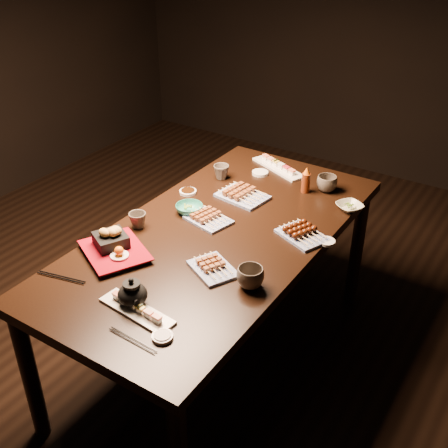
{
  "coord_description": "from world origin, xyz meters",
  "views": [
    {
      "loc": [
        1.62,
        -1.87,
        2.1
      ],
      "look_at": [
        0.41,
        -0.01,
        0.77
      ],
      "focal_mm": 45.0,
      "sensor_mm": 36.0,
      "label": 1
    }
  ],
  "objects_px": {
    "dining_table": "(218,297)",
    "condiment_bottle": "(306,180)",
    "sushi_platter_near": "(137,308)",
    "edamame_bowl_green": "(189,209)",
    "teacup_mid_right": "(250,277)",
    "sushi_platter_far": "(278,165)",
    "teacup_far_left": "(221,172)",
    "teacup_far_right": "(327,184)",
    "yakitori_plate_center": "(208,216)",
    "yakitori_plate_left": "(243,192)",
    "edamame_bowl_cream": "(349,207)",
    "teacup_near_left": "(138,220)",
    "teapot": "(132,292)",
    "tempura_tray": "(114,244)",
    "yakitori_plate_right": "(213,265)"
  },
  "relations": [
    {
      "from": "dining_table",
      "to": "condiment_bottle",
      "type": "height_order",
      "value": "condiment_bottle"
    },
    {
      "from": "sushi_platter_near",
      "to": "edamame_bowl_green",
      "type": "height_order",
      "value": "edamame_bowl_green"
    },
    {
      "from": "teacup_mid_right",
      "to": "sushi_platter_far",
      "type": "bearing_deg",
      "value": 112.45
    },
    {
      "from": "teacup_far_left",
      "to": "edamame_bowl_green",
      "type": "bearing_deg",
      "value": -79.51
    },
    {
      "from": "teacup_mid_right",
      "to": "teacup_far_right",
      "type": "relative_size",
      "value": 1.04
    },
    {
      "from": "yakitori_plate_center",
      "to": "edamame_bowl_green",
      "type": "xyz_separation_m",
      "value": [
        -0.12,
        0.02,
        -0.01
      ]
    },
    {
      "from": "yakitori_plate_left",
      "to": "edamame_bowl_cream",
      "type": "distance_m",
      "value": 0.53
    },
    {
      "from": "edamame_bowl_cream",
      "to": "edamame_bowl_green",
      "type": "bearing_deg",
      "value": -144.79
    },
    {
      "from": "sushi_platter_near",
      "to": "teacup_mid_right",
      "type": "relative_size",
      "value": 2.96
    },
    {
      "from": "yakitori_plate_left",
      "to": "teacup_near_left",
      "type": "xyz_separation_m",
      "value": [
        -0.26,
        -0.51,
        0.01
      ]
    },
    {
      "from": "yakitori_plate_center",
      "to": "edamame_bowl_cream",
      "type": "xyz_separation_m",
      "value": [
        0.51,
        0.47,
        -0.01
      ]
    },
    {
      "from": "teacup_near_left",
      "to": "teacup_mid_right",
      "type": "xyz_separation_m",
      "value": [
        0.66,
        -0.1,
        0.01
      ]
    },
    {
      "from": "sushi_platter_far",
      "to": "teacup_mid_right",
      "type": "distance_m",
      "value": 1.1
    },
    {
      "from": "teacup_far_right",
      "to": "condiment_bottle",
      "type": "height_order",
      "value": "condiment_bottle"
    },
    {
      "from": "teapot",
      "to": "edamame_bowl_green",
      "type": "bearing_deg",
      "value": 142.63
    },
    {
      "from": "yakitori_plate_left",
      "to": "tempura_tray",
      "type": "height_order",
      "value": "tempura_tray"
    },
    {
      "from": "yakitori_plate_center",
      "to": "teacup_mid_right",
      "type": "height_order",
      "value": "teacup_mid_right"
    },
    {
      "from": "yakitori_plate_right",
      "to": "teacup_mid_right",
      "type": "distance_m",
      "value": 0.18
    },
    {
      "from": "yakitori_plate_right",
      "to": "edamame_bowl_green",
      "type": "distance_m",
      "value": 0.49
    },
    {
      "from": "edamame_bowl_green",
      "to": "teapot",
      "type": "height_order",
      "value": "teapot"
    },
    {
      "from": "sushi_platter_near",
      "to": "condiment_bottle",
      "type": "relative_size",
      "value": 2.33
    },
    {
      "from": "tempura_tray",
      "to": "condiment_bottle",
      "type": "distance_m",
      "value": 1.06
    },
    {
      "from": "yakitori_plate_left",
      "to": "edamame_bowl_green",
      "type": "relative_size",
      "value": 1.84
    },
    {
      "from": "dining_table",
      "to": "condiment_bottle",
      "type": "distance_m",
      "value": 0.75
    },
    {
      "from": "dining_table",
      "to": "sushi_platter_far",
      "type": "distance_m",
      "value": 0.85
    },
    {
      "from": "dining_table",
      "to": "yakitori_plate_left",
      "type": "distance_m",
      "value": 0.54
    },
    {
      "from": "yakitori_plate_right",
      "to": "teacup_far_right",
      "type": "relative_size",
      "value": 1.92
    },
    {
      "from": "edamame_bowl_cream",
      "to": "teapot",
      "type": "xyz_separation_m",
      "value": [
        -0.41,
        -1.13,
        0.04
      ]
    },
    {
      "from": "teapot",
      "to": "sushi_platter_far",
      "type": "bearing_deg",
      "value": 128.2
    },
    {
      "from": "yakitori_plate_center",
      "to": "teacup_near_left",
      "type": "distance_m",
      "value": 0.33
    },
    {
      "from": "yakitori_plate_center",
      "to": "teacup_far_left",
      "type": "xyz_separation_m",
      "value": [
        -0.2,
        0.41,
        0.01
      ]
    },
    {
      "from": "sushi_platter_near",
      "to": "yakitori_plate_left",
      "type": "relative_size",
      "value": 1.33
    },
    {
      "from": "dining_table",
      "to": "tempura_tray",
      "type": "height_order",
      "value": "tempura_tray"
    },
    {
      "from": "yakitori_plate_right",
      "to": "teapot",
      "type": "relative_size",
      "value": 1.51
    },
    {
      "from": "teacup_far_right",
      "to": "dining_table",
      "type": "bearing_deg",
      "value": -110.56
    },
    {
      "from": "yakitori_plate_center",
      "to": "teacup_near_left",
      "type": "bearing_deg",
      "value": -124.19
    },
    {
      "from": "teacup_far_left",
      "to": "teacup_far_right",
      "type": "xyz_separation_m",
      "value": [
        0.53,
        0.18,
        0.0
      ]
    },
    {
      "from": "sushi_platter_near",
      "to": "teacup_mid_right",
      "type": "bearing_deg",
      "value": 59.01
    },
    {
      "from": "dining_table",
      "to": "teacup_far_right",
      "type": "distance_m",
      "value": 0.81
    },
    {
      "from": "dining_table",
      "to": "teacup_near_left",
      "type": "relative_size",
      "value": 22.38
    },
    {
      "from": "teacup_near_left",
      "to": "teacup_far_right",
      "type": "relative_size",
      "value": 0.77
    },
    {
      "from": "teacup_mid_right",
      "to": "teacup_near_left",
      "type": "bearing_deg",
      "value": 171.19
    },
    {
      "from": "condiment_bottle",
      "to": "teacup_near_left",
      "type": "bearing_deg",
      "value": -123.53
    },
    {
      "from": "dining_table",
      "to": "tempura_tray",
      "type": "bearing_deg",
      "value": -111.92
    },
    {
      "from": "sushi_platter_far",
      "to": "tempura_tray",
      "type": "distance_m",
      "value": 1.15
    },
    {
      "from": "yakitori_plate_center",
      "to": "edamame_bowl_green",
      "type": "height_order",
      "value": "yakitori_plate_center"
    },
    {
      "from": "tempura_tray",
      "to": "teacup_far_right",
      "type": "relative_size",
      "value": 2.85
    },
    {
      "from": "dining_table",
      "to": "edamame_bowl_green",
      "type": "height_order",
      "value": "edamame_bowl_green"
    },
    {
      "from": "tempura_tray",
      "to": "edamame_bowl_green",
      "type": "bearing_deg",
      "value": 110.76
    },
    {
      "from": "teacup_mid_right",
      "to": "teacup_far_right",
      "type": "xyz_separation_m",
      "value": [
        -0.08,
        0.92,
        -0.0
      ]
    }
  ]
}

